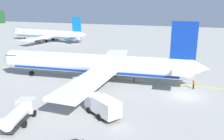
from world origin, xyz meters
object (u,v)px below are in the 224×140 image
(airliner_mid_apron, at_px, (48,34))
(service_truck_baggage, at_px, (103,106))
(service_truck_fuel, at_px, (19,113))
(crew_loader_right, at_px, (194,83))
(crew_marshaller, at_px, (86,95))
(crew_loader_left, at_px, (134,77))
(airliner_foreground, at_px, (96,65))
(cargo_container_near, at_px, (180,75))

(airliner_mid_apron, distance_m, service_truck_baggage, 68.74)
(service_truck_fuel, height_order, service_truck_baggage, service_truck_baggage)
(service_truck_fuel, bearing_deg, crew_loader_right, -46.39)
(airliner_mid_apron, height_order, crew_marshaller, airliner_mid_apron)
(service_truck_fuel, height_order, crew_loader_left, service_truck_fuel)
(crew_loader_right, bearing_deg, airliner_foreground, 94.62)
(service_truck_baggage, bearing_deg, airliner_foreground, 25.29)
(crew_loader_left, bearing_deg, airliner_mid_apron, 48.81)
(service_truck_fuel, distance_m, crew_loader_right, 29.24)
(service_truck_baggage, bearing_deg, crew_loader_left, -2.80)
(airliner_mid_apron, distance_m, crew_loader_right, 66.99)
(airliner_foreground, distance_m, crew_marshaller, 10.02)
(crew_loader_right, bearing_deg, crew_marshaller, 124.34)
(service_truck_fuel, bearing_deg, airliner_mid_apron, 29.68)
(cargo_container_near, relative_size, crew_loader_left, 1.26)
(cargo_container_near, bearing_deg, service_truck_fuel, 143.43)
(airliner_foreground, relative_size, crew_marshaller, 24.20)
(airliner_mid_apron, relative_size, crew_marshaller, 19.99)
(service_truck_fuel, distance_m, crew_loader_left, 22.96)
(service_truck_baggage, relative_size, crew_marshaller, 3.50)
(service_truck_fuel, bearing_deg, airliner_foreground, -9.13)
(service_truck_fuel, relative_size, crew_loader_left, 4.20)
(service_truck_fuel, xyz_separation_m, service_truck_baggage, (5.14, -9.41, 0.13))
(service_truck_baggage, bearing_deg, crew_loader_right, -38.04)
(airliner_foreground, height_order, crew_marshaller, airliner_foreground)
(crew_loader_right, bearing_deg, cargo_container_near, 28.47)
(service_truck_baggage, xyz_separation_m, crew_loader_left, (15.44, -0.76, -0.58))
(airliner_foreground, bearing_deg, cargo_container_near, -67.92)
(airliner_foreground, height_order, crew_loader_left, airliner_foreground)
(airliner_foreground, distance_m, cargo_container_near, 16.96)
(airliner_foreground, distance_m, service_truck_fuel, 19.04)
(service_truck_baggage, distance_m, crew_marshaller, 5.93)
(airliner_mid_apron, xyz_separation_m, cargo_container_near, (-33.81, -52.07, -1.94))
(airliner_mid_apron, bearing_deg, service_truck_fuel, -150.32)
(airliner_foreground, distance_m, crew_loader_left, 7.80)
(cargo_container_near, bearing_deg, crew_loader_right, -151.53)
(airliner_foreground, relative_size, crew_loader_right, 23.92)
(crew_loader_left, bearing_deg, crew_loader_right, -92.15)
(airliner_mid_apron, relative_size, crew_loader_right, 19.77)
(service_truck_fuel, distance_m, service_truck_baggage, 10.73)
(service_truck_fuel, height_order, crew_marshaller, service_truck_fuel)
(cargo_container_near, bearing_deg, crew_marshaller, 139.65)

